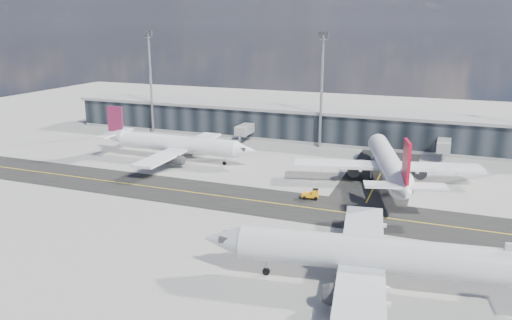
% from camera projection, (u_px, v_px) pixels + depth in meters
% --- Properties ---
extents(ground, '(300.00, 300.00, 0.00)m').
position_uv_depth(ground, '(251.00, 209.00, 85.92)').
color(ground, gray).
rests_on(ground, ground).
extents(taxiway_lanes, '(180.00, 63.00, 0.03)m').
position_uv_depth(taxiway_lanes, '(292.00, 192.00, 94.22)').
color(taxiway_lanes, black).
rests_on(taxiway_lanes, ground).
extents(terminal_concourse, '(152.00, 19.80, 8.80)m').
position_uv_depth(terminal_concourse, '(327.00, 126.00, 134.24)').
color(terminal_concourse, black).
rests_on(terminal_concourse, ground).
extents(floodlight_masts, '(102.50, 0.70, 28.90)m').
position_uv_depth(floodlight_masts, '(322.00, 86.00, 124.97)').
color(floodlight_masts, gray).
rests_on(floodlight_masts, ground).
extents(airliner_af, '(39.42, 33.52, 11.72)m').
position_uv_depth(airliner_af, '(175.00, 144.00, 115.47)').
color(airliner_af, white).
rests_on(airliner_af, ground).
extents(airliner_redtail, '(37.07, 43.09, 12.91)m').
position_uv_depth(airliner_redtail, '(388.00, 163.00, 98.09)').
color(airliner_redtail, white).
rests_on(airliner_redtail, ground).
extents(airliner_near, '(42.88, 36.69, 12.71)m').
position_uv_depth(airliner_near, '(377.00, 255.00, 59.31)').
color(airliner_near, '#B7B9BB').
rests_on(airliner_near, ground).
extents(baggage_tug, '(3.28, 2.11, 1.91)m').
position_uv_depth(baggage_tug, '(312.00, 194.00, 90.40)').
color(baggage_tug, '#FFA00D').
rests_on(baggage_tug, ground).
extents(service_van, '(4.24, 5.56, 1.40)m').
position_uv_depth(service_van, '(378.00, 159.00, 115.06)').
color(service_van, white).
rests_on(service_van, ground).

